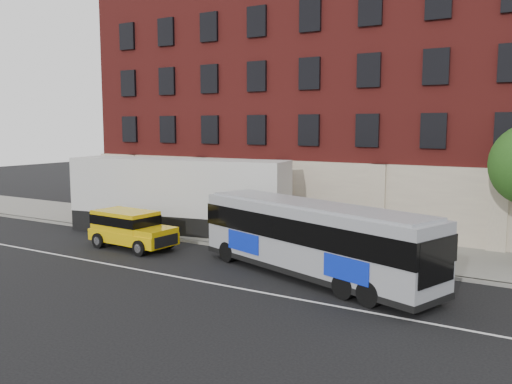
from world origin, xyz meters
The scene contains 9 objects.
ground centered at (0.00, 0.00, 0.00)m, with size 120.00×120.00×0.00m, color black.
sidewalk centered at (0.00, 9.00, 0.07)m, with size 60.00×6.00×0.15m, color gray.
kerb centered at (0.00, 6.00, 0.07)m, with size 60.00×0.25×0.15m, color gray.
lane_line centered at (0.00, 0.50, 0.01)m, with size 60.00×0.12×0.01m, color silver.
building centered at (-0.01, 16.92, 7.58)m, with size 30.00×12.10×15.00m.
sign_pole centered at (-8.50, 6.15, 1.45)m, with size 0.30×0.20×2.50m.
city_bus centered at (6.11, 3.21, 1.72)m, with size 11.51×6.00×3.11m.
yellow_suv centered at (-4.23, 3.44, 1.08)m, with size 5.02×2.44×1.89m.
shipping_container centered at (-4.47, 7.60, 2.14)m, with size 13.23×4.85×4.32m.
Camera 1 is at (15.20, -16.37, 6.23)m, focal length 37.79 mm.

